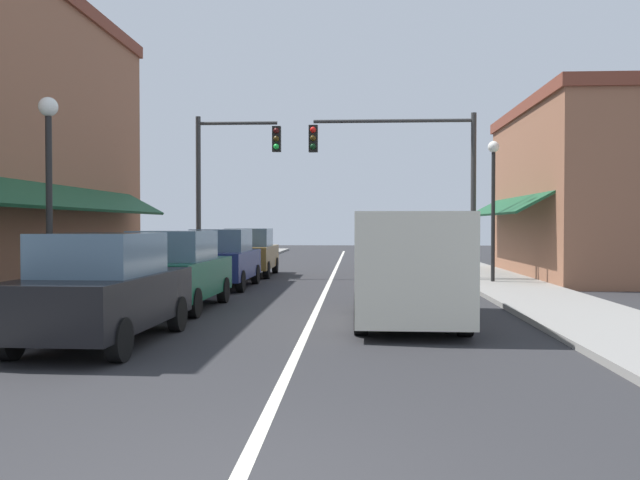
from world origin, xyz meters
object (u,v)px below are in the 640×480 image
parked_car_far_left (250,252)px  traffic_signal_mast_arm (415,165)px  parked_car_second_left (175,270)px  street_lamp_left_near (49,170)px  street_lamp_right_mid (493,187)px  van_in_lane (407,264)px  parked_car_nearest_left (103,289)px  traffic_signal_left_corner (225,172)px  parked_car_third_left (222,259)px

parked_car_far_left → traffic_signal_mast_arm: size_ratio=0.73×
parked_car_far_left → parked_car_second_left: bearing=-91.2°
street_lamp_left_near → street_lamp_right_mid: size_ratio=0.95×
van_in_lane → street_lamp_left_near: street_lamp_left_near is taller
street_lamp_left_near → van_in_lane: bearing=6.9°
street_lamp_left_near → parked_car_nearest_left: bearing=-47.3°
parked_car_far_left → van_in_lane: size_ratio=0.79×
van_in_lane → traffic_signal_left_corner: 12.39m
street_lamp_right_mid → van_in_lane: bearing=-111.9°
parked_car_third_left → van_in_lane: (5.03, -6.88, 0.27)m
parked_car_third_left → van_in_lane: bearing=-53.5°
parked_car_nearest_left → parked_car_second_left: (-0.04, 4.39, 0.00)m
traffic_signal_mast_arm → traffic_signal_left_corner: 6.76m
traffic_signal_mast_arm → parked_car_far_left: bearing=160.2°
parked_car_third_left → parked_car_far_left: (0.07, 4.76, 0.00)m
street_lamp_left_near → traffic_signal_mast_arm: bearing=53.2°
street_lamp_left_near → traffic_signal_left_corner: bearing=84.7°
traffic_signal_left_corner → parked_car_nearest_left: bearing=-87.1°
parked_car_nearest_left → traffic_signal_mast_arm: (5.98, 12.23, 3.02)m
street_lamp_left_near → street_lamp_right_mid: (10.07, 9.05, 0.14)m
parked_car_third_left → parked_car_far_left: 4.76m
parked_car_far_left → van_in_lane: van_in_lane is taller
parked_car_third_left → parked_car_far_left: same height
parked_car_far_left → street_lamp_right_mid: street_lamp_right_mid is taller
street_lamp_left_near → parked_car_third_left: bearing=77.4°
parked_car_third_left → traffic_signal_mast_arm: bearing=24.0°
parked_car_second_left → street_lamp_right_mid: street_lamp_right_mid is taller
parked_car_second_left → parked_car_far_left: size_ratio=1.00×
parked_car_second_left → street_lamp_left_near: street_lamp_left_near is taller
traffic_signal_mast_arm → street_lamp_left_near: (-7.72, -10.34, -0.96)m
traffic_signal_mast_arm → street_lamp_left_near: size_ratio=1.32×
parked_car_far_left → street_lamp_left_near: size_ratio=0.96×
parked_car_second_left → street_lamp_right_mid: size_ratio=0.91×
parked_car_third_left → parked_car_far_left: bearing=89.4°
van_in_lane → traffic_signal_left_corner: (-5.69, 10.68, 2.67)m
parked_car_second_left → van_in_lane: (5.06, -1.68, 0.27)m
parked_car_third_left → traffic_signal_mast_arm: size_ratio=0.73×
traffic_signal_left_corner → parked_car_far_left: bearing=52.8°
traffic_signal_left_corner → street_lamp_left_near: bearing=-95.3°
van_in_lane → street_lamp_right_mid: 9.08m
parked_car_second_left → van_in_lane: van_in_lane is taller
parked_car_nearest_left → street_lamp_right_mid: 13.92m
van_in_lane → street_lamp_right_mid: bearing=69.1°
van_in_lane → traffic_signal_left_corner: traffic_signal_left_corner is taller
traffic_signal_mast_arm → traffic_signal_left_corner: size_ratio=0.98×
van_in_lane → street_lamp_right_mid: size_ratio=1.15×
traffic_signal_left_corner → street_lamp_left_near: (-1.07, -11.50, -0.88)m
parked_car_nearest_left → street_lamp_left_near: bearing=134.4°
traffic_signal_mast_arm → parked_car_second_left: bearing=-127.5°
parked_car_far_left → traffic_signal_left_corner: traffic_signal_left_corner is taller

